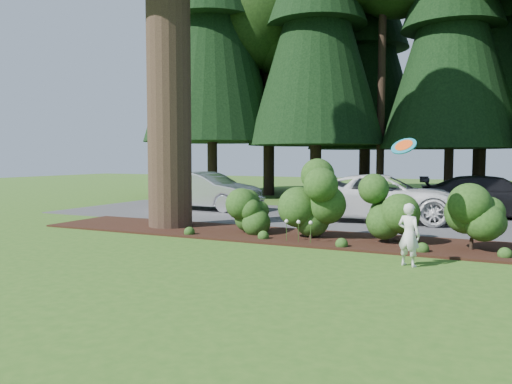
{
  "coord_description": "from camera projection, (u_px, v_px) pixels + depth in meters",
  "views": [
    {
      "loc": [
        3.74,
        -8.47,
        2.03
      ],
      "look_at": [
        -0.72,
        0.97,
        1.3
      ],
      "focal_mm": 35.0,
      "sensor_mm": 36.0,
      "label": 1
    }
  ],
  "objects": [
    {
      "name": "ground",
      "position": [
        269.0,
        265.0,
        9.38
      ],
      "size": [
        80.0,
        80.0,
        0.0
      ],
      "primitive_type": "plane",
      "color": "#2C5518",
      "rests_on": "ground"
    },
    {
      "name": "mulch_bed",
      "position": [
        322.0,
        239.0,
        12.31
      ],
      "size": [
        16.0,
        2.5,
        0.05
      ],
      "primitive_type": "cube",
      "color": "black",
      "rests_on": "ground"
    },
    {
      "name": "driveway",
      "position": [
        362.0,
        219.0,
        16.14
      ],
      "size": [
        22.0,
        6.0,
        0.03
      ],
      "primitive_type": "cube",
      "color": "#38383A",
      "rests_on": "ground"
    },
    {
      "name": "shrub_row",
      "position": [
        352.0,
        209.0,
        11.82
      ],
      "size": [
        6.53,
        1.6,
        1.61
      ],
      "color": "#1C3A11",
      "rests_on": "ground"
    },
    {
      "name": "lily_cluster",
      "position": [
        298.0,
        223.0,
        11.63
      ],
      "size": [
        0.69,
        0.09,
        0.57
      ],
      "color": "#1C3A11",
      "rests_on": "ground"
    },
    {
      "name": "car_silver_wagon",
      "position": [
        206.0,
        191.0,
        19.08
      ],
      "size": [
        4.45,
        1.81,
        1.44
      ],
      "primitive_type": "imported",
      "rotation": [
        0.0,
        0.0,
        1.5
      ],
      "color": "#B8B8BD",
      "rests_on": "driveway"
    },
    {
      "name": "car_white_suv",
      "position": [
        384.0,
        198.0,
        15.7
      ],
      "size": [
        5.43,
        2.85,
        1.46
      ],
      "primitive_type": "imported",
      "rotation": [
        0.0,
        0.0,
        1.65
      ],
      "color": "white",
      "rests_on": "driveway"
    },
    {
      "name": "car_dark_suv",
      "position": [
        494.0,
        197.0,
        16.53
      ],
      "size": [
        4.96,
        2.51,
        1.38
      ],
      "primitive_type": "imported",
      "rotation": [
        0.0,
        0.0,
        1.7
      ],
      "color": "black",
      "rests_on": "driveway"
    },
    {
      "name": "child",
      "position": [
        409.0,
        235.0,
        9.26
      ],
      "size": [
        0.5,
        0.42,
        1.18
      ],
      "primitive_type": "imported",
      "rotation": [
        0.0,
        0.0,
        2.77
      ],
      "color": "silver",
      "rests_on": "ground"
    },
    {
      "name": "frisbee",
      "position": [
        404.0,
        146.0,
        9.53
      ],
      "size": [
        0.55,
        0.41,
        0.41
      ],
      "color": "teal",
      "rests_on": "ground"
    }
  ]
}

